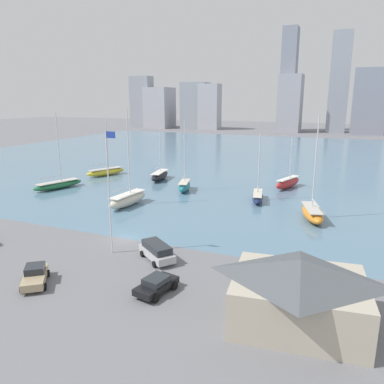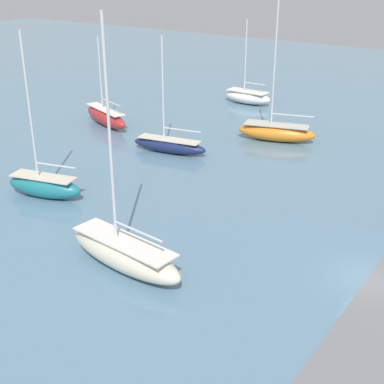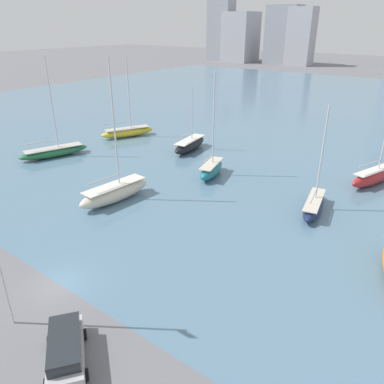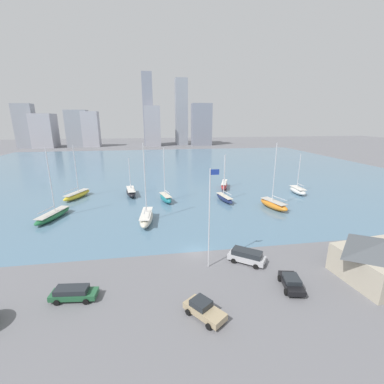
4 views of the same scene
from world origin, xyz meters
The scene contains 16 objects.
ground_plane centered at (0.00, 0.00, 0.00)m, with size 500.00×500.00×0.00m, color slate.
harbor_water centered at (0.00, 70.00, 0.00)m, with size 180.00×140.00×0.00m.
boat_shed centered at (22.43, -10.50, 2.69)m, with size 10.75×8.92×5.39m.
flag_pole centered at (1.11, -4.35, 7.49)m, with size 1.24×0.14×13.96m.
distant_city_skyline centered at (-24.57, 168.80, 16.62)m, with size 139.85×21.31×53.40m.
sailboat_green centered at (-26.76, 18.14, 0.84)m, with size 5.54×10.51×14.63m.
sailboat_red centered at (14.79, 35.91, 1.07)m, with size 4.51×8.85×10.09m.
sailboat_orange centered at (21.12, 16.96, 1.04)m, with size 4.85×8.66×14.91m.
sailboat_yellow centered at (-25.76, 32.60, 0.90)m, with size 6.09×9.64×13.72m.
sailboat_cream centered at (-7.66, 13.05, 1.11)m, with size 3.24×9.48×15.64m.
sailboat_navy centered at (11.46, 24.03, 0.85)m, with size 3.29×8.13×11.48m.
sailboat_black centered at (-12.02, 32.94, 0.98)m, with size 3.61×8.82×9.97m.
sailboat_teal centered at (-3.11, 25.86, 1.05)m, with size 3.66×7.00×13.33m.
parked_sedan_black centered at (10.03, -10.51, 0.81)m, with size 2.97×4.68×1.53m.
parked_pickup_tan centered at (-1.45, -13.42, 0.84)m, with size 4.31×4.81×1.70m.
parked_suv_silver centered at (6.72, -4.12, 1.03)m, with size 5.36×4.74×1.89m.
Camera 1 is at (24.80, -37.77, 17.19)m, focal length 35.00 mm.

